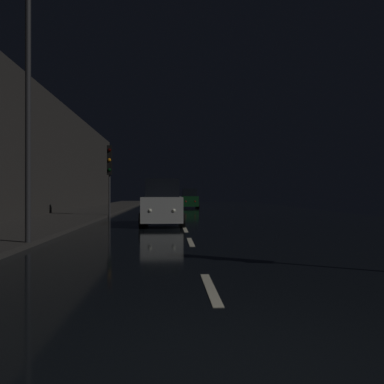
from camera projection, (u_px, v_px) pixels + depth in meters
ground at (179, 215)px, 27.98m from camera, size 26.11×84.00×0.02m
sidewalk_left at (81, 214)px, 27.59m from camera, size 4.40×84.00×0.15m
building_facade_left at (24, 148)px, 23.96m from camera, size 0.80×63.00×8.63m
lane_centerline at (182, 221)px, 21.72m from camera, size 0.16×33.03×0.01m
traffic_light_far_left at (109, 165)px, 25.60m from camera, size 0.33×0.47×4.64m
streetlamp_overhead at (43, 68)px, 11.45m from camera, size 1.70×0.44×7.95m
car_approaching_headlights at (163, 204)px, 19.38m from camera, size 2.07×4.47×2.25m
car_distant_taillights at (189, 199)px, 40.87m from camera, size 1.84×3.97×2.00m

